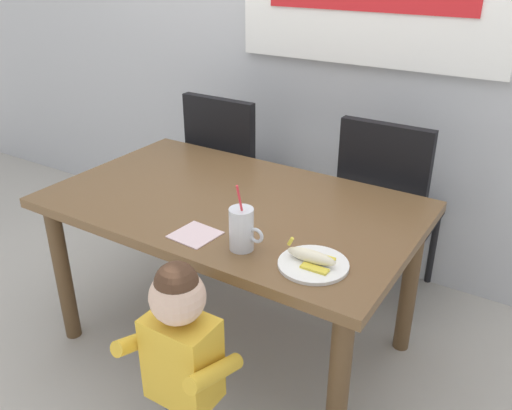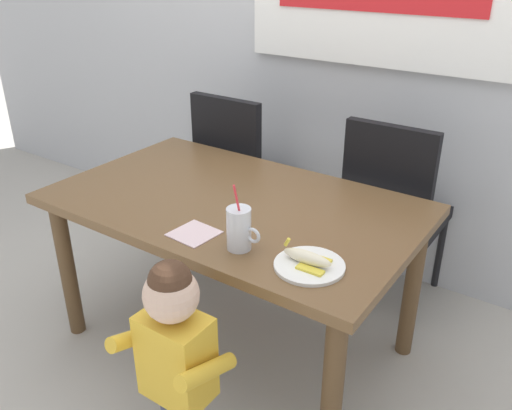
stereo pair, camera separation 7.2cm
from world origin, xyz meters
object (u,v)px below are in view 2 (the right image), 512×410
Objects in this scene: dining_table at (234,220)px; dining_chair_right at (393,204)px; dining_chair_left at (239,168)px; peeled_banana at (308,258)px; toddler_standing at (175,348)px; milk_cup at (239,231)px; snack_plate at (309,266)px; paper_napkin at (194,233)px.

dining_chair_right is at bearing 58.32° from dining_table.
peeled_banana is at bearing 135.87° from dining_chair_left.
toddler_standing is (-0.18, -1.33, -0.02)m from dining_chair_right.
milk_cup is (0.25, -0.30, 0.16)m from dining_table.
milk_cup is 1.09× the size of snack_plate.
dining_chair_right is 1.03m from milk_cup.
peeled_banana is at bearing 7.14° from milk_cup.
dining_chair_right is (0.87, 0.04, 0.00)m from dining_chair_left.
dining_table is 0.33m from paper_napkin.
dining_chair_left is at bearing 2.74° from dining_chair_right.
dining_chair_left reaches higher than dining_table.
snack_plate is (0.08, -0.96, 0.18)m from dining_chair_right.
peeled_banana is 0.44m from paper_napkin.
dining_chair_right is at bearing 69.69° from paper_napkin.
snack_plate is 1.53× the size of paper_napkin.
paper_napkin is (-0.44, -0.04, -0.03)m from peeled_banana.
toddler_standing is (0.70, -1.29, -0.02)m from dining_chair_left.
milk_cup reaches higher than paper_napkin.
paper_napkin is at bearing 69.69° from dining_chair_right.
dining_chair_left is 0.88m from dining_chair_right.
dining_chair_left is at bearing 117.71° from paper_napkin.
peeled_banana is (0.07, -0.96, 0.21)m from dining_chair_right.
dining_chair_right is (0.43, 0.69, -0.09)m from dining_table.
snack_plate is at bearing 94.63° from dining_chair_right.
dining_table is 0.79m from dining_chair_left.
milk_cup is (0.70, -0.95, 0.24)m from dining_chair_left.
dining_chair_right reaches higher than peeled_banana.
dining_table is 6.47× the size of snack_plate.
peeled_banana is at bearing 56.28° from toddler_standing.
snack_plate is (0.95, -0.92, 0.18)m from dining_chair_left.
dining_table is 9.92× the size of paper_napkin.
dining_chair_right is at bearing 82.38° from toddler_standing.
milk_cup is at bearing -172.86° from peeled_banana.
peeled_banana is 1.15× the size of paper_napkin.
milk_cup is at bearing 89.91° from toddler_standing.
peeled_banana is at bearing -28.29° from dining_table.
paper_napkin reaches higher than dining_table.
dining_chair_right is 0.98m from snack_plate.
milk_cup is at bearing 3.45° from paper_napkin.
peeled_banana reaches higher than dining_table.
toddler_standing reaches higher than paper_napkin.
dining_chair_left is 1.33m from snack_plate.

